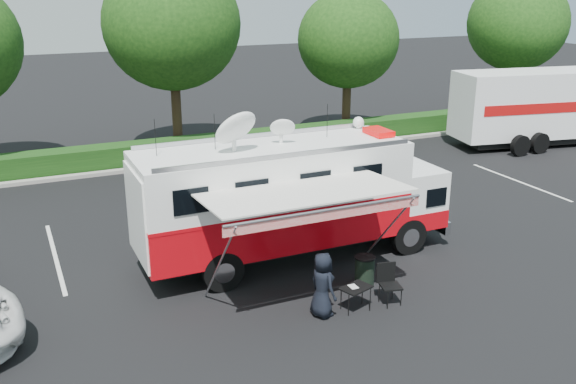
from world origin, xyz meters
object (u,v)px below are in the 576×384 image
object	(u,v)px
trash_bin	(365,271)
command_truck	(293,197)
folding_table	(356,289)
semi_trailer	(569,105)

from	to	relation	value
trash_bin	command_truck	bearing A→B (deg)	112.51
trash_bin	folding_table	bearing A→B (deg)	-129.92
command_truck	trash_bin	distance (m)	3.02
command_truck	trash_bin	size ratio (longest dim) A/B	10.93
command_truck	semi_trailer	distance (m)	19.76
semi_trailer	command_truck	bearing A→B (deg)	-158.77
folding_table	trash_bin	bearing A→B (deg)	50.08
command_truck	folding_table	size ratio (longest dim) A/B	10.58
trash_bin	semi_trailer	xyz separation A→B (m)	(17.41, 9.59, 1.50)
command_truck	folding_table	bearing A→B (deg)	-88.15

